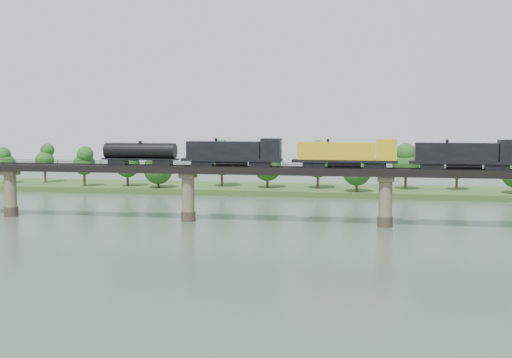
# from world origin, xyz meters

# --- Properties ---
(ground) EXTENTS (400.00, 400.00, 0.00)m
(ground) POSITION_xyz_m (0.00, 0.00, 0.00)
(ground) COLOR #384739
(ground) RESTS_ON ground
(far_bank) EXTENTS (300.00, 24.00, 1.60)m
(far_bank) POSITION_xyz_m (0.00, 85.00, 0.80)
(far_bank) COLOR #325020
(far_bank) RESTS_ON ground
(bridge) EXTENTS (236.00, 30.00, 11.50)m
(bridge) POSITION_xyz_m (0.00, 30.00, 5.46)
(bridge) COLOR #473A2D
(bridge) RESTS_ON ground
(bridge_superstructure) EXTENTS (220.00, 4.90, 0.75)m
(bridge_superstructure) POSITION_xyz_m (0.00, 30.00, 11.79)
(bridge_superstructure) COLOR black
(bridge_superstructure) RESTS_ON bridge
(far_treeline) EXTENTS (289.06, 17.54, 13.60)m
(far_treeline) POSITION_xyz_m (-8.21, 80.52, 8.83)
(far_treeline) COLOR #382619
(far_treeline) RESTS_ON far_bank
(freight_train) EXTENTS (83.22, 3.24, 5.73)m
(freight_train) POSITION_xyz_m (24.54, 30.00, 14.24)
(freight_train) COLOR black
(freight_train) RESTS_ON bridge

